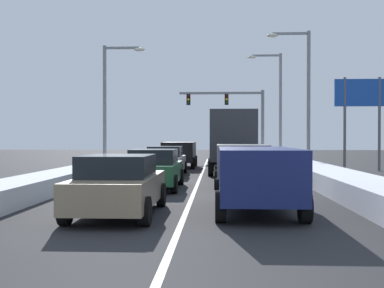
{
  "coord_description": "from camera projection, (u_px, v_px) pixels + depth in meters",
  "views": [
    {
      "loc": [
        0.79,
        -4.94,
        1.93
      ],
      "look_at": [
        -0.54,
        21.67,
        1.61
      ],
      "focal_mm": 45.72,
      "sensor_mm": 36.0,
      "label": 1
    }
  ],
  "objects": [
    {
      "name": "snow_bank_left_shoulder",
      "position": [
        95.0,
        170.0,
        24.56
      ],
      "size": [
        1.65,
        42.52,
        0.63
      ],
      "primitive_type": "cube",
      "color": "white",
      "rests_on": "ground"
    },
    {
      "name": "ground_plane",
      "position": [
        197.0,
        184.0,
        20.44
      ],
      "size": [
        120.0,
        120.0,
        0.0
      ],
      "primitive_type": "plane",
      "color": "#28282B"
    },
    {
      "name": "lane_stripe_between_right_lane_and_center_lane",
      "position": [
        200.0,
        177.0,
        24.3
      ],
      "size": [
        0.14,
        42.52,
        0.01
      ],
      "primitive_type": "cube",
      "color": "silver",
      "rests_on": "ground"
    },
    {
      "name": "traffic_light_gantry",
      "position": [
        236.0,
        109.0,
        43.41
      ],
      "size": [
        7.54,
        0.47,
        6.2
      ],
      "color": "slate",
      "rests_on": "ground"
    },
    {
      "name": "street_lamp_right_far",
      "position": [
        276.0,
        98.0,
        37.49
      ],
      "size": [
        2.66,
        0.36,
        8.44
      ],
      "color": "gray",
      "rests_on": "ground"
    },
    {
      "name": "suv_black_center_lane_fourth",
      "position": [
        180.0,
        152.0,
        31.96
      ],
      "size": [
        2.16,
        4.9,
        1.67
      ],
      "color": "black",
      "rests_on": "ground"
    },
    {
      "name": "sedan_green_center_lane_second",
      "position": [
        154.0,
        169.0,
        18.6
      ],
      "size": [
        2.0,
        4.5,
        1.51
      ],
      "color": "#1E5633",
      "rests_on": "ground"
    },
    {
      "name": "street_lamp_right_mid",
      "position": [
        303.0,
        87.0,
        29.73
      ],
      "size": [
        2.66,
        0.36,
        8.46
      ],
      "color": "gray",
      "rests_on": "ground"
    },
    {
      "name": "suv_gray_right_lane_second",
      "position": [
        241.0,
        160.0,
        20.01
      ],
      "size": [
        2.16,
        4.9,
        1.67
      ],
      "color": "slate",
      "rests_on": "ground"
    },
    {
      "name": "suv_silver_right_lane_fourth",
      "position": [
        228.0,
        151.0,
        35.95
      ],
      "size": [
        2.16,
        4.9,
        1.67
      ],
      "color": "#B7BABF",
      "rests_on": "ground"
    },
    {
      "name": "street_lamp_left_mid",
      "position": [
        111.0,
        95.0,
        30.72
      ],
      "size": [
        2.66,
        0.36,
        7.75
      ],
      "color": "gray",
      "rests_on": "ground"
    },
    {
      "name": "snow_bank_right_shoulder",
      "position": [
        308.0,
        170.0,
        24.03
      ],
      "size": [
        1.83,
        42.52,
        0.68
      ],
      "primitive_type": "cube",
      "color": "white",
      "rests_on": "ground"
    },
    {
      "name": "sedan_tan_center_lane_nearest",
      "position": [
        119.0,
        185.0,
        12.23
      ],
      "size": [
        2.0,
        4.5,
        1.51
      ],
      "color": "#937F60",
      "rests_on": "ground"
    },
    {
      "name": "street_lamp_right_near",
      "position": [
        384.0,
        42.0,
        14.31
      ],
      "size": [
        2.66,
        0.36,
        7.89
      ],
      "color": "gray",
      "rests_on": "ground"
    },
    {
      "name": "box_truck_right_lane_third",
      "position": [
        232.0,
        139.0,
        27.06
      ],
      "size": [
        2.53,
        7.2,
        3.36
      ],
      "color": "maroon",
      "rests_on": "ground"
    },
    {
      "name": "sedan_white_center_lane_third",
      "position": [
        166.0,
        161.0,
        25.38
      ],
      "size": [
        2.0,
        4.5,
        1.51
      ],
      "color": "silver",
      "rests_on": "ground"
    },
    {
      "name": "roadside_sign_right",
      "position": [
        362.0,
        103.0,
        28.59
      ],
      "size": [
        3.2,
        0.16,
        5.5
      ],
      "color": "#59595B",
      "rests_on": "ground"
    },
    {
      "name": "suv_navy_right_lane_nearest",
      "position": [
        257.0,
        173.0,
        12.79
      ],
      "size": [
        2.16,
        4.9,
        1.67
      ],
      "color": "navy",
      "rests_on": "ground"
    }
  ]
}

